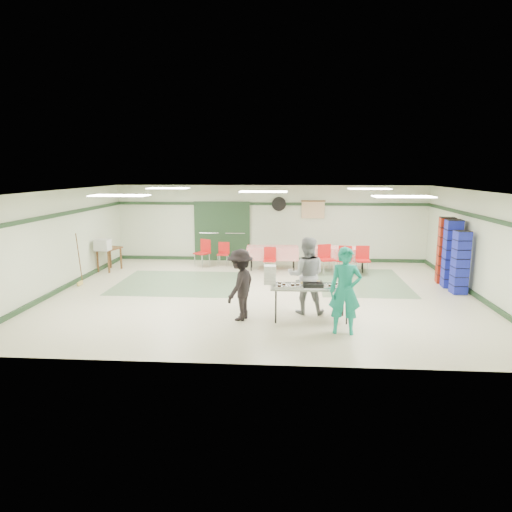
# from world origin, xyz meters

# --- Properties ---
(floor) EXTENTS (11.00, 11.00, 0.00)m
(floor) POSITION_xyz_m (0.00, 0.00, 0.00)
(floor) COLOR beige
(floor) RESTS_ON ground
(ceiling) EXTENTS (11.00, 11.00, 0.00)m
(ceiling) POSITION_xyz_m (0.00, 0.00, 2.70)
(ceiling) COLOR white
(ceiling) RESTS_ON wall_back
(wall_back) EXTENTS (11.00, 0.00, 11.00)m
(wall_back) POSITION_xyz_m (0.00, 4.50, 1.35)
(wall_back) COLOR beige
(wall_back) RESTS_ON floor
(wall_front) EXTENTS (11.00, 0.00, 11.00)m
(wall_front) POSITION_xyz_m (0.00, -4.50, 1.35)
(wall_front) COLOR beige
(wall_front) RESTS_ON floor
(wall_left) EXTENTS (0.00, 9.00, 9.00)m
(wall_left) POSITION_xyz_m (-5.50, 0.00, 1.35)
(wall_left) COLOR beige
(wall_left) RESTS_ON floor
(wall_right) EXTENTS (0.00, 9.00, 9.00)m
(wall_right) POSITION_xyz_m (5.50, 0.00, 1.35)
(wall_right) COLOR beige
(wall_right) RESTS_ON floor
(trim_back) EXTENTS (11.00, 0.06, 0.10)m
(trim_back) POSITION_xyz_m (0.00, 4.47, 2.05)
(trim_back) COLOR #1D351D
(trim_back) RESTS_ON wall_back
(baseboard_back) EXTENTS (11.00, 0.06, 0.12)m
(baseboard_back) POSITION_xyz_m (0.00, 4.47, 0.06)
(baseboard_back) COLOR #1D351D
(baseboard_back) RESTS_ON floor
(trim_left) EXTENTS (0.06, 9.00, 0.10)m
(trim_left) POSITION_xyz_m (-5.47, 0.00, 2.05)
(trim_left) COLOR #1D351D
(trim_left) RESTS_ON wall_back
(baseboard_left) EXTENTS (0.06, 9.00, 0.12)m
(baseboard_left) POSITION_xyz_m (-5.47, 0.00, 0.06)
(baseboard_left) COLOR #1D351D
(baseboard_left) RESTS_ON floor
(trim_right) EXTENTS (0.06, 9.00, 0.10)m
(trim_right) POSITION_xyz_m (5.47, 0.00, 2.05)
(trim_right) COLOR #1D351D
(trim_right) RESTS_ON wall_back
(baseboard_right) EXTENTS (0.06, 9.00, 0.12)m
(baseboard_right) POSITION_xyz_m (5.47, 0.00, 0.06)
(baseboard_right) COLOR #1D351D
(baseboard_right) RESTS_ON floor
(green_patch_a) EXTENTS (3.50, 3.00, 0.01)m
(green_patch_a) POSITION_xyz_m (-2.50, 1.00, 0.00)
(green_patch_a) COLOR #627F5D
(green_patch_a) RESTS_ON floor
(green_patch_b) EXTENTS (2.50, 3.50, 0.01)m
(green_patch_b) POSITION_xyz_m (2.80, 1.50, 0.00)
(green_patch_b) COLOR #627F5D
(green_patch_b) RESTS_ON floor
(double_door_left) EXTENTS (0.90, 0.06, 2.10)m
(double_door_left) POSITION_xyz_m (-2.20, 4.44, 1.05)
(double_door_left) COLOR #979996
(double_door_left) RESTS_ON floor
(double_door_right) EXTENTS (0.90, 0.06, 2.10)m
(double_door_right) POSITION_xyz_m (-1.25, 4.44, 1.05)
(double_door_right) COLOR #979996
(double_door_right) RESTS_ON floor
(door_frame) EXTENTS (2.00, 0.03, 2.15)m
(door_frame) POSITION_xyz_m (-1.73, 4.42, 1.05)
(door_frame) COLOR #1D351D
(door_frame) RESTS_ON floor
(wall_fan) EXTENTS (0.50, 0.10, 0.50)m
(wall_fan) POSITION_xyz_m (0.30, 4.44, 2.05)
(wall_fan) COLOR black
(wall_fan) RESTS_ON wall_back
(scroll_banner) EXTENTS (0.80, 0.02, 0.60)m
(scroll_banner) POSITION_xyz_m (1.50, 4.44, 1.85)
(scroll_banner) COLOR #D1B182
(scroll_banner) RESTS_ON wall_back
(serving_table) EXTENTS (1.75, 0.75, 0.76)m
(serving_table) POSITION_xyz_m (1.14, -2.06, 0.71)
(serving_table) COLOR #B0B0AB
(serving_table) RESTS_ON floor
(sheet_tray_right) EXTENTS (0.63, 0.49, 0.02)m
(sheet_tray_right) POSITION_xyz_m (1.70, -2.12, 0.77)
(sheet_tray_right) COLOR silver
(sheet_tray_right) RESTS_ON serving_table
(sheet_tray_mid) EXTENTS (0.60, 0.46, 0.02)m
(sheet_tray_mid) POSITION_xyz_m (1.11, -1.92, 0.77)
(sheet_tray_mid) COLOR silver
(sheet_tray_mid) RESTS_ON serving_table
(sheet_tray_left) EXTENTS (0.63, 0.48, 0.02)m
(sheet_tray_left) POSITION_xyz_m (0.66, -2.15, 0.77)
(sheet_tray_left) COLOR silver
(sheet_tray_left) RESTS_ON serving_table
(baking_pan) EXTENTS (0.44, 0.28, 0.08)m
(baking_pan) POSITION_xyz_m (1.19, -2.13, 0.80)
(baking_pan) COLOR black
(baking_pan) RESTS_ON serving_table
(foam_box_stack) EXTENTS (0.27, 0.25, 0.42)m
(foam_box_stack) POSITION_xyz_m (0.26, -1.97, 0.97)
(foam_box_stack) COLOR white
(foam_box_stack) RESTS_ON serving_table
(volunteer_teal) EXTENTS (0.67, 0.47, 1.74)m
(volunteer_teal) POSITION_xyz_m (1.78, -2.85, 0.87)
(volunteer_teal) COLOR #15937E
(volunteer_teal) RESTS_ON floor
(volunteer_grey) EXTENTS (0.87, 0.69, 1.75)m
(volunteer_grey) POSITION_xyz_m (1.06, -1.58, 0.88)
(volunteer_grey) COLOR gray
(volunteer_grey) RESTS_ON floor
(volunteer_dark) EXTENTS (0.87, 1.14, 1.55)m
(volunteer_dark) POSITION_xyz_m (-0.38, -2.14, 0.78)
(volunteer_dark) COLOR black
(volunteer_dark) RESTS_ON floor
(dining_table_a) EXTENTS (1.78, 0.95, 0.77)m
(dining_table_a) POSITION_xyz_m (2.34, 3.01, 0.57)
(dining_table_a) COLOR red
(dining_table_a) RESTS_ON floor
(dining_table_b) EXTENTS (1.69, 0.80, 0.77)m
(dining_table_b) POSITION_xyz_m (0.14, 3.01, 0.57)
(dining_table_b) COLOR red
(dining_table_b) RESTS_ON floor
(chair_a) EXTENTS (0.52, 0.52, 0.90)m
(chair_a) POSITION_xyz_m (2.41, 2.44, 0.55)
(chair_a) COLOR red
(chair_a) RESTS_ON floor
(chair_b) EXTENTS (0.56, 0.56, 0.94)m
(chair_b) POSITION_xyz_m (1.81, 2.44, 0.57)
(chair_b) COLOR red
(chair_b) RESTS_ON floor
(chair_c) EXTENTS (0.43, 0.43, 0.90)m
(chair_c) POSITION_xyz_m (2.97, 2.45, 0.55)
(chair_c) COLOR red
(chair_c) RESTS_ON floor
(chair_d) EXTENTS (0.40, 0.40, 0.83)m
(chair_d) POSITION_xyz_m (0.07, 2.44, 0.51)
(chair_d) COLOR red
(chair_d) RESTS_ON floor
(chair_loose_a) EXTENTS (0.39, 0.39, 0.81)m
(chair_loose_a) POSITION_xyz_m (-1.55, 3.49, 0.49)
(chair_loose_a) COLOR red
(chair_loose_a) RESTS_ON floor
(chair_loose_b) EXTENTS (0.59, 0.59, 0.93)m
(chair_loose_b) POSITION_xyz_m (-2.20, 3.28, 0.57)
(chair_loose_b) COLOR red
(chair_loose_b) RESTS_ON floor
(crate_stack_blue_a) EXTENTS (0.45, 0.45, 1.90)m
(crate_stack_blue_a) POSITION_xyz_m (5.15, 1.03, 0.95)
(crate_stack_blue_a) COLOR #1A269E
(crate_stack_blue_a) RESTS_ON floor
(crate_stack_red) EXTENTS (0.48, 0.48, 1.91)m
(crate_stack_red) POSITION_xyz_m (5.15, 1.55, 0.95)
(crate_stack_red) COLOR maroon
(crate_stack_red) RESTS_ON floor
(crate_stack_blue_b) EXTENTS (0.39, 0.39, 1.68)m
(crate_stack_blue_b) POSITION_xyz_m (5.15, 0.37, 0.84)
(crate_stack_blue_b) COLOR #1A269E
(crate_stack_blue_b) RESTS_ON floor
(printer_table) EXTENTS (0.70, 0.91, 0.74)m
(printer_table) POSITION_xyz_m (-5.15, 2.49, 0.63)
(printer_table) COLOR brown
(printer_table) RESTS_ON floor
(office_printer) EXTENTS (0.45, 0.39, 0.35)m
(office_printer) POSITION_xyz_m (-5.15, 2.01, 0.92)
(office_printer) COLOR #AFAEAA
(office_printer) RESTS_ON printer_table
(broom) EXTENTS (0.07, 0.24, 1.47)m
(broom) POSITION_xyz_m (-5.23, 0.54, 0.77)
(broom) COLOR brown
(broom) RESTS_ON floor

